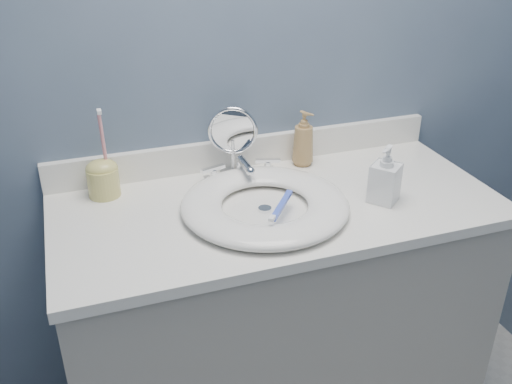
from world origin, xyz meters
name	(u,v)px	position (x,y,z in m)	size (l,w,h in m)	color
back_wall	(246,62)	(0.00, 1.25, 1.20)	(2.20, 0.02, 2.40)	#4A5A70
vanity_cabinet	(276,330)	(0.00, 0.97, 0.42)	(1.20, 0.55, 0.85)	#A29D94
countertop	(278,207)	(0.00, 0.97, 0.86)	(1.22, 0.57, 0.03)	white
backsplash	(248,151)	(0.00, 1.24, 0.93)	(1.22, 0.02, 0.09)	white
basin	(265,204)	(-0.05, 0.94, 0.90)	(0.45, 0.45, 0.04)	white
drain	(265,209)	(-0.05, 0.94, 0.88)	(0.04, 0.04, 0.01)	silver
faucet	(242,171)	(-0.05, 1.14, 0.91)	(0.25, 0.13, 0.07)	silver
makeup_mirror	(233,139)	(-0.07, 1.18, 1.00)	(0.14, 0.08, 0.22)	silver
soap_bottle_amber	(303,138)	(0.16, 1.18, 0.97)	(0.07, 0.07, 0.17)	#A07B48
soap_bottle_clear	(386,174)	(0.28, 0.89, 0.96)	(0.07, 0.07, 0.16)	silver
toothbrush_holder	(103,177)	(-0.44, 1.17, 0.94)	(0.09, 0.09, 0.25)	#CBC065
toothbrush_lying	(281,206)	(-0.03, 0.88, 0.92)	(0.12, 0.15, 0.02)	blue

